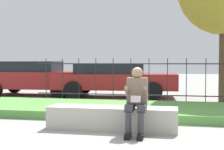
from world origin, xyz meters
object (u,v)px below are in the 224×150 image
object	(u,v)px
person_seated_reader	(137,98)
car_parked_center	(114,79)
stone_bench	(112,119)
car_parked_left	(34,77)

from	to	relation	value
person_seated_reader	car_parked_center	distance (m)	6.14
person_seated_reader	car_parked_center	xyz separation A→B (m)	(-1.55, 5.94, 0.03)
stone_bench	car_parked_center	bearing A→B (deg)	100.32
car_parked_center	stone_bench	bearing A→B (deg)	-83.68
stone_bench	car_parked_left	size ratio (longest dim) A/B	0.61
stone_bench	person_seated_reader	world-z (taller)	person_seated_reader
person_seated_reader	car_parked_left	world-z (taller)	car_parked_left
person_seated_reader	car_parked_left	distance (m)	7.73
stone_bench	car_parked_left	bearing A→B (deg)	127.41
car_parked_center	person_seated_reader	bearing A→B (deg)	-79.37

